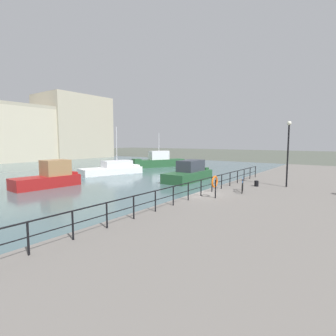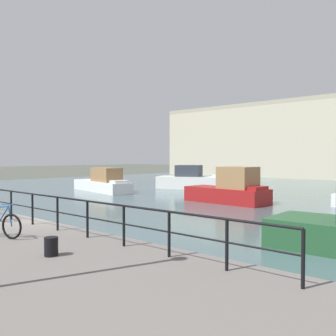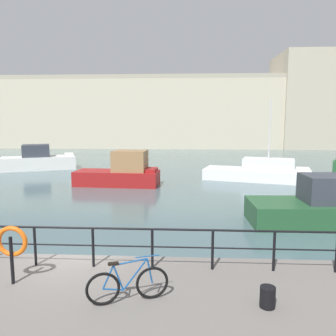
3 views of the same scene
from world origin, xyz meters
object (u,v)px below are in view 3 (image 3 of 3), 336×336
Objects in this scene: harbor_building at (209,111)px; moored_small_launch at (331,206)px; parked_bicycle at (128,285)px; mooring_bollard at (268,297)px; moored_blue_motorboat at (260,172)px; life_ring_stand at (12,243)px; moored_red_daysailer at (39,160)px; moored_cabin_cruiser at (122,173)px.

harbor_building is 47.63m from moored_small_launch.
parked_bicycle reaches higher than mooring_bollard.
moored_blue_motorboat is 6.32× the size of life_ring_stand.
parked_bicycle is 1.22× the size of life_ring_stand.
moored_small_launch is at bearing -86.62° from harbor_building.
life_ring_stand is at bearing -100.20° from moored_blue_motorboat.
moored_blue_motorboat is at bearing -86.83° from harbor_building.
harbor_building is at bearing 109.36° from moored_blue_motorboat.
mooring_bollard is 5.88m from life_ring_stand.
moored_blue_motorboat is (1.96, -35.45, -5.79)m from harbor_building.
life_ring_stand is (-8.08, -55.69, -4.52)m from harbor_building.
parked_bicycle is at bearing -14.02° from life_ring_stand.
moored_blue_motorboat is at bearing 78.52° from mooring_bollard.
moored_blue_motorboat is at bearing 63.61° from life_ring_stand.
life_ring_stand is (-10.87, -8.48, 1.09)m from moored_small_launch.
moored_red_daysailer is 27.53m from life_ring_stand.
moored_red_daysailer reaches higher than mooring_bollard.
moored_cabin_cruiser is 0.86× the size of moored_red_daysailer.
mooring_bollard is at bearing -121.05° from moored_small_launch.
moored_small_launch is (0.83, -11.77, 0.18)m from moored_blue_motorboat.
harbor_building reaches higher than parked_bicycle.
parked_bicycle is (-5.22, -56.41, -5.10)m from harbor_building.
harbor_building is 51.57× the size of life_ring_stand.
moored_small_launch is at bearing -60.34° from moored_red_daysailer.
moored_blue_motorboat is 1.19× the size of moored_red_daysailer.
harbor_building reaches higher than moored_blue_motorboat.
life_ring_stand is at bearing 172.50° from mooring_bollard.
moored_red_daysailer is (-21.48, 16.90, 0.03)m from moored_small_launch.
moored_small_launch reaches higher than mooring_bollard.
mooring_bollard is at bearing -19.30° from parked_bicycle.
moored_red_daysailer is 5.30× the size of life_ring_stand.
moored_cabin_cruiser is at bearing 92.52° from life_ring_stand.
moored_blue_motorboat is 11.80m from moored_small_launch.
moored_red_daysailer is at bearing -121.65° from harbor_building.
parked_bicycle is at bearing -92.72° from moored_blue_motorboat.
harbor_building is 56.46m from life_ring_stand.
moored_small_launch is 10.56m from mooring_bollard.
moored_small_launch is 0.98× the size of moored_red_daysailer.
life_ring_stand is at bearing -98.26° from harbor_building.
moored_cabin_cruiser is at bearing 82.91° from parked_bicycle.
moored_cabin_cruiser reaches higher than parked_bicycle.
moored_blue_motorboat is at bearing -36.10° from moored_red_daysailer.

